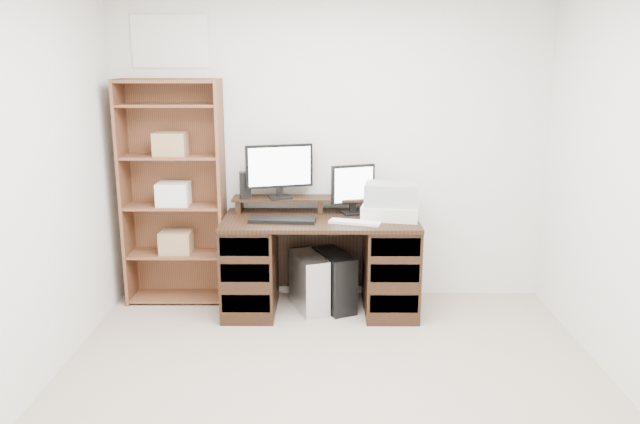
{
  "coord_description": "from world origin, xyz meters",
  "views": [
    {
      "loc": [
        -0.05,
        -3.02,
        1.94
      ],
      "look_at": [
        -0.08,
        1.43,
        0.85
      ],
      "focal_mm": 35.0,
      "sensor_mm": 36.0,
      "label": 1
    }
  ],
  "objects_px": {
    "printer": "(390,211)",
    "tower_black": "(334,280)",
    "tower_silver": "(309,282)",
    "desk": "(320,262)",
    "monitor_small": "(353,187)",
    "monitor_wide": "(279,168)",
    "bookshelf": "(174,191)"
  },
  "relations": [
    {
      "from": "monitor_small",
      "to": "printer",
      "type": "relative_size",
      "value": 0.91
    },
    {
      "from": "monitor_wide",
      "to": "bookshelf",
      "type": "bearing_deg",
      "value": 162.12
    },
    {
      "from": "desk",
      "to": "bookshelf",
      "type": "bearing_deg",
      "value": 169.7
    },
    {
      "from": "desk",
      "to": "tower_black",
      "type": "height_order",
      "value": "desk"
    },
    {
      "from": "desk",
      "to": "printer",
      "type": "distance_m",
      "value": 0.68
    },
    {
      "from": "desk",
      "to": "tower_black",
      "type": "relative_size",
      "value": 3.03
    },
    {
      "from": "monitor_small",
      "to": "printer",
      "type": "distance_m",
      "value": 0.36
    },
    {
      "from": "desk",
      "to": "bookshelf",
      "type": "height_order",
      "value": "bookshelf"
    },
    {
      "from": "monitor_small",
      "to": "printer",
      "type": "bearing_deg",
      "value": -46.7
    },
    {
      "from": "tower_silver",
      "to": "tower_black",
      "type": "relative_size",
      "value": 0.9
    },
    {
      "from": "printer",
      "to": "bookshelf",
      "type": "xyz_separation_m",
      "value": [
        -1.71,
        0.21,
        0.11
      ]
    },
    {
      "from": "printer",
      "to": "tower_silver",
      "type": "xyz_separation_m",
      "value": [
        -0.63,
        0.0,
        -0.58
      ]
    },
    {
      "from": "tower_black",
      "to": "monitor_small",
      "type": "bearing_deg",
      "value": 12.72
    },
    {
      "from": "printer",
      "to": "tower_black",
      "type": "relative_size",
      "value": 0.86
    },
    {
      "from": "printer",
      "to": "bookshelf",
      "type": "bearing_deg",
      "value": -175.93
    },
    {
      "from": "monitor_wide",
      "to": "bookshelf",
      "type": "distance_m",
      "value": 0.87
    },
    {
      "from": "printer",
      "to": "bookshelf",
      "type": "relative_size",
      "value": 0.24
    },
    {
      "from": "desk",
      "to": "tower_silver",
      "type": "height_order",
      "value": "desk"
    },
    {
      "from": "desk",
      "to": "monitor_small",
      "type": "relative_size",
      "value": 3.84
    },
    {
      "from": "bookshelf",
      "to": "tower_black",
      "type": "bearing_deg",
      "value": -7.92
    },
    {
      "from": "monitor_wide",
      "to": "tower_silver",
      "type": "bearing_deg",
      "value": -54.95
    },
    {
      "from": "printer",
      "to": "bookshelf",
      "type": "height_order",
      "value": "bookshelf"
    },
    {
      "from": "desk",
      "to": "monitor_small",
      "type": "xyz_separation_m",
      "value": [
        0.26,
        0.15,
        0.57
      ]
    },
    {
      "from": "monitor_wide",
      "to": "tower_black",
      "type": "bearing_deg",
      "value": -36.09
    },
    {
      "from": "tower_silver",
      "to": "monitor_small",
      "type": "bearing_deg",
      "value": 2.26
    },
    {
      "from": "desk",
      "to": "monitor_small",
      "type": "distance_m",
      "value": 0.65
    },
    {
      "from": "tower_silver",
      "to": "desk",
      "type": "bearing_deg",
      "value": -22.06
    },
    {
      "from": "desk",
      "to": "bookshelf",
      "type": "relative_size",
      "value": 0.83
    },
    {
      "from": "monitor_wide",
      "to": "desk",
      "type": "bearing_deg",
      "value": -46.81
    },
    {
      "from": "tower_silver",
      "to": "tower_black",
      "type": "xyz_separation_m",
      "value": [
        0.2,
        0.03,
        0.0
      ]
    },
    {
      "from": "monitor_wide",
      "to": "monitor_small",
      "type": "bearing_deg",
      "value": -20.57
    },
    {
      "from": "monitor_wide",
      "to": "printer",
      "type": "bearing_deg",
      "value": -28.64
    }
  ]
}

